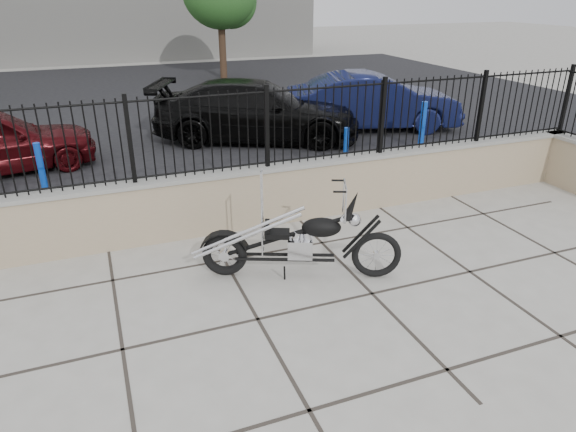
# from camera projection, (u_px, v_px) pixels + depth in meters

# --- Properties ---
(ground_plane) EXTENTS (90.00, 90.00, 0.00)m
(ground_plane) POSITION_uv_depth(u_px,v_px,m) (258.00, 319.00, 5.90)
(ground_plane) COLOR #99968E
(ground_plane) RESTS_ON ground
(parking_lot) EXTENTS (30.00, 30.00, 0.00)m
(parking_lot) POSITION_uv_depth(u_px,v_px,m) (138.00, 106.00, 16.56)
(parking_lot) COLOR black
(parking_lot) RESTS_ON ground
(retaining_wall) EXTENTS (14.00, 0.36, 0.96)m
(retaining_wall) POSITION_uv_depth(u_px,v_px,m) (206.00, 203.00, 7.84)
(retaining_wall) COLOR gray
(retaining_wall) RESTS_ON ground_plane
(iron_fence) EXTENTS (14.00, 0.08, 1.20)m
(iron_fence) POSITION_uv_depth(u_px,v_px,m) (201.00, 134.00, 7.40)
(iron_fence) COLOR black
(iron_fence) RESTS_ON retaining_wall
(chopper_motorcycle) EXTENTS (2.45, 1.36, 1.48)m
(chopper_motorcycle) POSITION_uv_depth(u_px,v_px,m) (297.00, 225.00, 6.50)
(chopper_motorcycle) COLOR black
(chopper_motorcycle) RESTS_ON ground_plane
(car_black) EXTENTS (5.43, 3.92, 1.46)m
(car_black) POSITION_uv_depth(u_px,v_px,m) (257.00, 111.00, 12.63)
(car_black) COLOR black
(car_black) RESTS_ON parking_lot
(car_blue) EXTENTS (4.76, 2.74, 1.48)m
(car_blue) POSITION_uv_depth(u_px,v_px,m) (373.00, 102.00, 13.60)
(car_blue) COLOR #0F153A
(car_blue) RESTS_ON parking_lot
(bollard_a) EXTENTS (0.14, 0.14, 0.98)m
(bollard_a) POSITION_uv_depth(u_px,v_px,m) (41.00, 169.00, 9.28)
(bollard_a) COLOR blue
(bollard_a) RESTS_ON ground_plane
(bollard_b) EXTENTS (0.13, 0.13, 0.86)m
(bollard_b) POSITION_uv_depth(u_px,v_px,m) (346.00, 148.00, 10.76)
(bollard_b) COLOR #0C38B8
(bollard_b) RESTS_ON ground_plane
(bollard_c) EXTENTS (0.17, 0.17, 1.13)m
(bollard_c) POSITION_uv_depth(u_px,v_px,m) (422.00, 126.00, 11.92)
(bollard_c) COLOR blue
(bollard_c) RESTS_ON ground_plane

